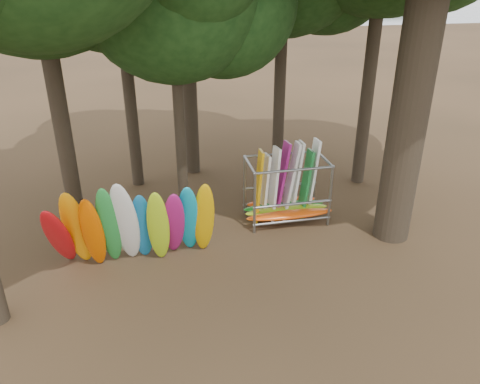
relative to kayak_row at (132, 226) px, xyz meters
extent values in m
plane|color=#47331E|center=(3.18, 0.00, -1.35)|extent=(120.00, 120.00, 0.00)
plane|color=gray|center=(3.18, 60.00, -1.35)|extent=(160.00, 160.00, 0.00)
cylinder|color=black|center=(-1.90, 2.85, 4.02)|extent=(0.54, 0.54, 10.74)
cylinder|color=black|center=(0.19, 6.08, 3.88)|extent=(0.46, 0.46, 10.46)
cylinder|color=black|center=(2.60, 6.93, 5.43)|extent=(0.57, 0.57, 13.56)
cylinder|color=black|center=(6.17, 6.06, 3.97)|extent=(0.47, 0.47, 10.64)
cylinder|color=black|center=(1.78, 2.93, 3.15)|extent=(0.36, 0.36, 9.01)
cylinder|color=black|center=(9.22, 4.41, 4.73)|extent=(0.50, 0.50, 12.16)
cylinder|color=black|center=(8.38, 0.03, 5.64)|extent=(1.13, 1.13, 13.98)
ellipsoid|color=#B80D13|center=(-1.98, -0.11, -0.05)|extent=(0.75, 2.07, 2.77)
ellipsoid|color=orange|center=(-1.53, 0.11, 0.04)|extent=(0.87, 1.36, 2.88)
ellipsoid|color=#D35000|center=(-1.07, -0.14, -0.02)|extent=(0.66, 1.28, 2.76)
ellipsoid|color=#228233|center=(-0.61, -0.06, 0.11)|extent=(0.65, 1.38, 3.02)
ellipsoid|color=silver|center=(-0.16, -0.06, 0.16)|extent=(0.93, 1.53, 3.12)
ellipsoid|color=#125F93|center=(0.30, 0.13, -0.13)|extent=(0.64, 1.01, 2.53)
ellipsoid|color=#96BB16|center=(0.76, -0.13, -0.03)|extent=(0.72, 1.13, 2.71)
ellipsoid|color=#991663|center=(1.21, 0.03, -0.08)|extent=(0.70, 1.48, 2.66)
ellipsoid|color=#0986A0|center=(1.67, 0.15, -0.04)|extent=(0.77, 1.39, 2.74)
ellipsoid|color=#C49005|center=(2.13, 0.11, -0.03)|extent=(0.67, 1.09, 2.72)
ellipsoid|color=#EC4F0D|center=(5.27, 1.38, -0.93)|extent=(3.09, 0.55, 0.24)
ellipsoid|color=#94B518|center=(5.27, 1.73, -0.93)|extent=(3.00, 0.55, 0.24)
ellipsoid|color=#1C7E20|center=(5.27, 2.05, -0.93)|extent=(2.99, 0.55, 0.24)
ellipsoid|color=#DC4410|center=(5.27, 2.40, -0.93)|extent=(2.59, 0.55, 0.24)
cube|color=#DC9E0B|center=(4.27, 1.96, -0.06)|extent=(0.36, 0.77, 2.61)
cube|color=white|center=(4.55, 2.17, -0.18)|extent=(0.33, 0.77, 2.37)
cube|color=white|center=(4.84, 2.03, -0.04)|extent=(0.39, 0.81, 2.65)
cube|color=#8E176A|center=(5.12, 2.12, 0.04)|extent=(0.58, 0.80, 2.79)
cube|color=silver|center=(5.41, 1.95, 0.05)|extent=(0.64, 0.77, 2.81)
cube|color=white|center=(5.69, 2.18, 0.01)|extent=(0.50, 0.77, 2.74)
cube|color=#1A7832|center=(5.98, 1.95, -0.12)|extent=(0.44, 0.76, 2.50)
cube|color=white|center=(6.27, 2.16, 0.03)|extent=(0.45, 0.79, 2.78)
camera|label=1|loc=(0.59, -12.15, 6.71)|focal=35.00mm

